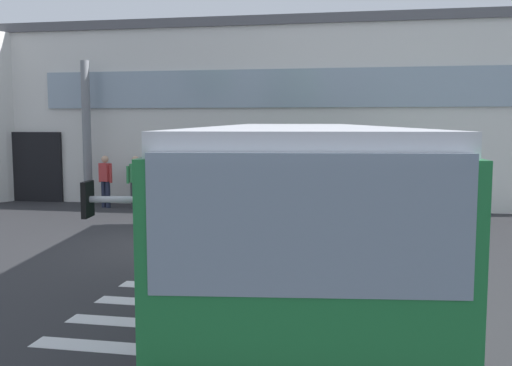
{
  "coord_description": "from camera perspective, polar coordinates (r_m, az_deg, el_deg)",
  "views": [
    {
      "loc": [
        3.87,
        -12.52,
        2.78
      ],
      "look_at": [
        1.63,
        -0.67,
        1.5
      ],
      "focal_mm": 41.2,
      "sensor_mm": 36.0,
      "label": 1
    }
  ],
  "objects": [
    {
      "name": "passenger_by_doorway",
      "position": [
        18.97,
        -11.59,
        0.33
      ],
      "size": [
        0.52,
        0.38,
        1.68
      ],
      "color": "#2D2D33",
      "rests_on": "ground"
    },
    {
      "name": "bay_paint_stripes",
      "position": [
        8.96,
        -1.93,
        -11.98
      ],
      "size": [
        4.4,
        3.96,
        0.01
      ],
      "color": "silver",
      "rests_on": "ground"
    },
    {
      "name": "entry_support_column",
      "position": [
        20.07,
        -16.11,
        4.62
      ],
      "size": [
        0.28,
        0.28,
        4.73
      ],
      "primitive_type": "cylinder",
      "color": "slate",
      "rests_on": "ground"
    },
    {
      "name": "bus_main_foreground",
      "position": [
        10.0,
        4.0,
        -2.26
      ],
      "size": [
        4.08,
        12.24,
        2.7
      ],
      "color": "#1E7238",
      "rests_on": "ground"
    },
    {
      "name": "passenger_near_column",
      "position": [
        19.44,
        -14.41,
        0.4
      ],
      "size": [
        0.55,
        0.35,
        1.68
      ],
      "color": "#1E2338",
      "rests_on": "ground"
    },
    {
      "name": "ground_plane",
      "position": [
        13.4,
        -6.38,
        -6.0
      ],
      "size": [
        80.0,
        90.0,
        0.02
      ],
      "primitive_type": "cube",
      "color": "#2B2B2D",
      "rests_on": "ground"
    },
    {
      "name": "terminal_building",
      "position": [
        24.57,
        0.02,
        6.63
      ],
      "size": [
        23.4,
        13.8,
        6.07
      ],
      "color": "silver",
      "rests_on": "ground"
    },
    {
      "name": "passenger_at_curb_edge",
      "position": [
        18.22,
        -8.4,
        0.27
      ],
      "size": [
        0.54,
        0.48,
        1.68
      ],
      "color": "#1E2338",
      "rests_on": "ground"
    }
  ]
}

